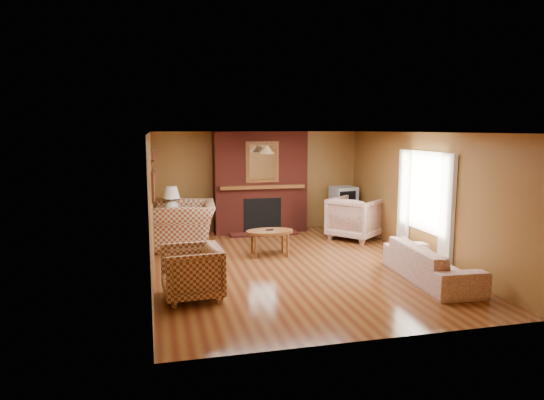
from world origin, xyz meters
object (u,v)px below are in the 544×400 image
object	(u,v)px
floral_sofa	(431,263)
side_table	(172,228)
plaid_loveseat	(185,224)
fireplace	(260,183)
crt_tv	(344,197)
table_lamp	(171,199)
tv_stand	(343,218)
coffee_table	(270,233)
plaid_armchair	(192,272)
floral_armchair	(355,218)

from	to	relation	value
floral_sofa	side_table	distance (m)	5.55
plaid_loveseat	floral_sofa	world-z (taller)	plaid_loveseat
fireplace	plaid_loveseat	xyz separation A→B (m)	(-1.85, -1.03, -0.72)
side_table	crt_tv	size ratio (longest dim) A/B	1.00
plaid_loveseat	table_lamp	bearing A→B (deg)	-148.39
floral_sofa	tv_stand	bearing A→B (deg)	1.07
coffee_table	side_table	bearing A→B (deg)	137.37
plaid_armchair	tv_stand	xyz separation A→B (m)	(4.00, 4.10, -0.11)
side_table	table_lamp	world-z (taller)	table_lamp
side_table	tv_stand	size ratio (longest dim) A/B	1.11
floral_armchair	side_table	world-z (taller)	floral_armchair
plaid_loveseat	side_table	size ratio (longest dim) A/B	2.34
table_lamp	tv_stand	size ratio (longest dim) A/B	1.11
floral_armchair	coffee_table	distance (m)	2.42
floral_sofa	table_lamp	distance (m)	5.59
floral_sofa	fireplace	bearing A→B (deg)	26.54
tv_stand	floral_armchair	bearing A→B (deg)	-101.29
plaid_loveseat	coffee_table	size ratio (longest dim) A/B	1.53
floral_armchair	table_lamp	xyz separation A→B (m)	(-4.02, 0.68, 0.48)
floral_sofa	tv_stand	world-z (taller)	floral_sofa
table_lamp	crt_tv	size ratio (longest dim) A/B	1.00
crt_tv	tv_stand	bearing A→B (deg)	90.00
floral_armchair	tv_stand	distance (m)	1.06
coffee_table	floral_armchair	bearing A→B (deg)	23.93
fireplace	crt_tv	world-z (taller)	fireplace
fireplace	crt_tv	bearing A→B (deg)	-5.30
coffee_table	table_lamp	size ratio (longest dim) A/B	1.54
fireplace	coffee_table	size ratio (longest dim) A/B	2.56
crt_tv	floral_sofa	bearing A→B (deg)	-92.05
crt_tv	floral_armchair	bearing A→B (deg)	-97.14
plaid_armchair	crt_tv	bearing A→B (deg)	131.53
floral_sofa	crt_tv	world-z (taller)	crt_tv
plaid_armchair	tv_stand	distance (m)	5.73
floral_sofa	tv_stand	xyz separation A→B (m)	(0.15, 4.20, -0.02)
plaid_armchair	crt_tv	distance (m)	5.74
coffee_table	tv_stand	bearing A→B (deg)	40.72
floral_armchair	plaid_loveseat	bearing A→B (deg)	47.81
coffee_table	side_table	size ratio (longest dim) A/B	1.53
floral_armchair	coffee_table	xyz separation A→B (m)	(-2.21, -0.98, -0.03)
fireplace	crt_tv	distance (m)	2.09
floral_armchair	fireplace	bearing A→B (deg)	18.36
plaid_loveseat	table_lamp	size ratio (longest dim) A/B	2.35
plaid_armchair	floral_armchair	xyz separation A→B (m)	(3.87, 3.07, 0.08)
table_lamp	floral_sofa	bearing A→B (deg)	-43.92
side_table	floral_armchair	bearing A→B (deg)	-9.64
floral_armchair	side_table	size ratio (longest dim) A/B	1.69
floral_sofa	table_lamp	world-z (taller)	table_lamp
crt_tv	side_table	bearing A→B (deg)	-175.26
plaid_armchair	plaid_loveseat	bearing A→B (deg)	174.08
floral_armchair	tv_stand	size ratio (longest dim) A/B	1.88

